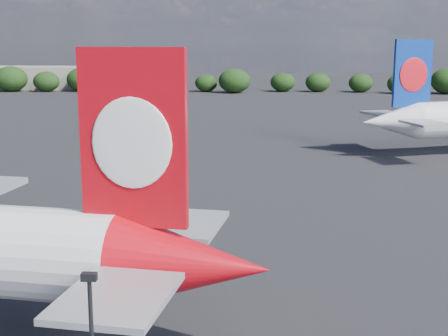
{
  "coord_description": "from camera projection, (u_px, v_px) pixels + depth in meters",
  "views": [
    {
      "loc": [
        18.13,
        -32.22,
        17.04
      ],
      "look_at": [
        16.0,
        12.0,
        8.0
      ],
      "focal_mm": 50.0,
      "sensor_mm": 36.0,
      "label": 1
    }
  ],
  "objects": [
    {
      "name": "ground",
      "position": [
        134.0,
        155.0,
        94.51
      ],
      "size": [
        500.0,
        500.0,
        0.0
      ],
      "primitive_type": "plane",
      "color": "black",
      "rests_on": "ground"
    },
    {
      "name": "terminal_building",
      "position": [
        25.0,
        78.0,
        225.96
      ],
      "size": [
        42.0,
        16.0,
        8.0
      ],
      "color": "gray",
      "rests_on": "ground"
    },
    {
      "name": "highway_sign",
      "position": [
        146.0,
        83.0,
        208.26
      ],
      "size": [
        6.0,
        0.3,
        4.5
      ],
      "color": "#166F2E",
      "rests_on": "ground"
    },
    {
      "name": "billboard_yellow",
      "position": [
        236.0,
        80.0,
        212.57
      ],
      "size": [
        5.0,
        0.3,
        5.5
      ],
      "color": "yellow",
      "rests_on": "ground"
    },
    {
      "name": "horizon_treeline",
      "position": [
        232.0,
        81.0,
        209.56
      ],
      "size": [
        204.65,
        15.11,
        8.88
      ],
      "color": "black",
      "rests_on": "ground"
    }
  ]
}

